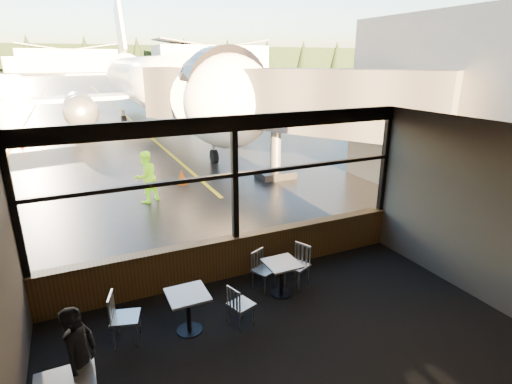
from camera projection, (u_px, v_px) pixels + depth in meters
ground_plane at (75, 77)px, 112.22m from camera, size 520.00×520.00×0.00m
carpet_floor at (309, 362)px, 6.27m from camera, size 8.00×6.00×0.01m
ceiling at (320, 143)px, 5.18m from camera, size 8.00×6.00×0.04m
wall_right at (498, 219)px, 7.33m from camera, size 0.04×6.00×3.50m
window_sill at (236, 256)px, 8.72m from camera, size 8.00×0.28×0.90m
window_header at (234, 123)px, 7.81m from camera, size 8.00×0.18×0.30m
mullion_left at (13, 208)px, 6.59m from camera, size 0.12×0.12×2.60m
mullion_centre at (235, 180)px, 8.17m from camera, size 0.12×0.12×2.60m
mullion_right at (385, 160)px, 9.75m from camera, size 0.12×0.12×2.60m
window_transom at (235, 175)px, 8.14m from camera, size 8.00×0.10×0.08m
airliner at (153, 47)px, 27.04m from camera, size 29.76×35.63×10.83m
jet_bridge at (270, 126)px, 14.32m from camera, size 8.55×10.45×4.56m
cafe_table_near at (281, 278)px, 8.00m from camera, size 0.65×0.65×0.72m
cafe_table_mid at (189, 312)px, 6.90m from camera, size 0.68×0.68×0.75m
chair_near_e at (297, 266)px, 8.30m from camera, size 0.65×0.65×0.90m
chair_near_w at (241, 305)px, 7.06m from camera, size 0.56×0.56×0.81m
chair_near_n at (264, 271)px, 8.17m from camera, size 0.61×0.61×0.84m
chair_mid_w at (126, 318)px, 6.60m from camera, size 0.63×0.63×0.94m
passenger at (81, 361)px, 5.21m from camera, size 0.62×0.69×1.59m
ground_crew at (146, 177)px, 13.17m from camera, size 1.05×0.97×1.72m
cone_nose at (182, 177)px, 15.28m from camera, size 0.40×0.40×0.56m
cone_wing at (21, 142)px, 22.16m from camera, size 0.34×0.34×0.47m
terminal_annex at (471, 106)px, 14.07m from camera, size 5.00×7.00×6.00m
hangar_mid at (69, 59)px, 166.63m from camera, size 38.00×15.00×10.00m
hangar_right at (211, 57)px, 184.29m from camera, size 50.00×20.00×12.00m
fuel_tank_b at (14, 65)px, 156.68m from camera, size 8.00×8.00×6.00m
fuel_tank_c at (42, 65)px, 160.68m from camera, size 8.00×8.00×6.00m
treeline at (68, 57)px, 187.85m from camera, size 360.00×3.00×12.00m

